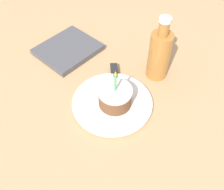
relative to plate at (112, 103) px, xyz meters
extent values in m
cube|color=tan|center=(0.00, -0.02, -0.03)|extent=(2.40, 2.40, 0.04)
cylinder|color=white|center=(0.00, 0.00, 0.00)|extent=(0.23, 0.23, 0.02)
cylinder|color=white|center=(0.00, 0.00, 0.00)|extent=(0.24, 0.24, 0.01)
cylinder|color=brown|center=(0.00, 0.01, 0.03)|extent=(0.10, 0.10, 0.05)
cylinder|color=silver|center=(0.00, 0.01, 0.06)|extent=(0.10, 0.10, 0.01)
cylinder|color=#4CBF66|center=(0.00, 0.01, 0.10)|extent=(0.01, 0.01, 0.06)
cone|color=yellow|center=(0.00, 0.01, 0.13)|extent=(0.01, 0.01, 0.01)
cube|color=#262626|center=(-0.04, -0.02, 0.01)|extent=(0.11, 0.11, 0.00)
cube|color=#262626|center=(-0.11, -0.09, 0.01)|extent=(0.05, 0.05, 0.00)
cylinder|color=#B27233|center=(-0.20, 0.02, 0.07)|extent=(0.07, 0.07, 0.16)
cylinder|color=#B27233|center=(-0.20, 0.02, 0.17)|extent=(0.03, 0.03, 0.05)
cylinder|color=white|center=(-0.20, 0.02, 0.20)|extent=(0.04, 0.04, 0.01)
cube|color=#4C4C51|center=(-0.08, -0.29, 0.00)|extent=(0.20, 0.18, 0.02)
camera|label=1|loc=(0.37, 0.34, 0.62)|focal=42.00mm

